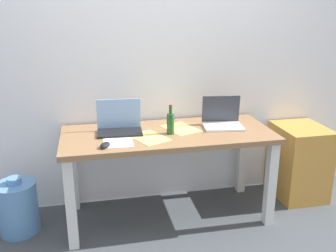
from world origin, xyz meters
TOP-DOWN VIEW (x-y plane):
  - ground_plane at (0.00, 0.00)m, footprint 8.00×8.00m
  - back_wall at (0.00, 0.40)m, footprint 5.20×0.08m
  - desk at (0.00, 0.00)m, footprint 1.61×0.68m
  - laptop_left at (-0.36, 0.08)m, footprint 0.35×0.22m
  - laptop_right at (0.46, 0.05)m, footprint 0.33×0.27m
  - beer_bottle at (0.01, -0.04)m, footprint 0.06×0.06m
  - computer_mouse at (-0.49, -0.23)m, footprint 0.10×0.12m
  - paper_yellow_folder at (-0.16, -0.09)m, footprint 0.31×0.36m
  - paper_sheet_near_back at (0.12, 0.06)m, footprint 0.30×0.35m
  - paper_sheet_front_left at (-0.39, -0.11)m, footprint 0.22×0.30m
  - water_cooler_jug at (-1.16, 0.02)m, footprint 0.30×0.30m
  - filing_cabinet at (1.22, 0.11)m, footprint 0.40×0.48m

SIDE VIEW (x-z plane):
  - ground_plane at x=0.00m, z-range 0.00..0.00m
  - water_cooler_jug at x=-1.16m, z-range -0.02..0.43m
  - filing_cabinet at x=1.22m, z-range 0.00..0.65m
  - desk at x=0.00m, z-range 0.26..0.98m
  - paper_yellow_folder at x=-0.16m, z-range 0.72..0.73m
  - paper_sheet_near_back at x=0.12m, z-range 0.72..0.73m
  - paper_sheet_front_left at x=-0.39m, z-range 0.72..0.73m
  - computer_mouse at x=-0.49m, z-range 0.72..0.76m
  - laptop_right at x=0.46m, z-range 0.66..0.89m
  - laptop_left at x=-0.36m, z-range 0.66..0.90m
  - beer_bottle at x=0.01m, z-range 0.70..0.92m
  - back_wall at x=0.00m, z-range 0.00..2.60m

